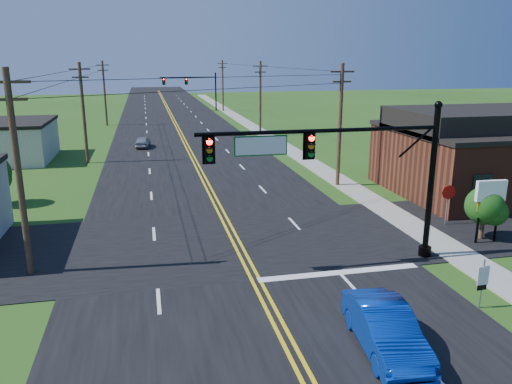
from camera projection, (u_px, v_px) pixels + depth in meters
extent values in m
plane|color=#234914|center=(301.00, 381.00, 14.91)|extent=(260.00, 260.00, 0.00)
cube|color=black|center=(180.00, 135.00, 62.04)|extent=(16.00, 220.00, 0.04)
cube|color=black|center=(232.00, 241.00, 26.22)|extent=(70.00, 10.00, 0.04)
cube|color=gray|center=(283.00, 145.00, 54.81)|extent=(2.00, 160.00, 0.08)
cylinder|color=black|center=(431.00, 185.00, 23.36)|extent=(0.28, 0.28, 7.20)
cylinder|color=black|center=(425.00, 251.00, 24.23)|extent=(0.60, 0.60, 0.50)
sphere|color=black|center=(438.00, 105.00, 22.40)|extent=(0.36, 0.36, 0.36)
cylinder|color=black|center=(322.00, 131.00, 21.51)|extent=(11.00, 0.18, 0.18)
cube|color=#05591B|center=(261.00, 146.00, 21.08)|extent=(2.30, 0.06, 0.85)
cylinder|color=black|center=(216.00, 90.00, 91.24)|extent=(0.28, 0.28, 7.20)
cylinder|color=black|center=(216.00, 109.00, 92.11)|extent=(0.60, 0.60, 0.50)
sphere|color=black|center=(215.00, 70.00, 90.28)|extent=(0.36, 0.36, 0.36)
cylinder|color=black|center=(188.00, 77.00, 89.57)|extent=(10.00, 0.18, 0.18)
cube|color=#05591B|center=(170.00, 81.00, 89.04)|extent=(2.30, 0.06, 0.85)
cube|color=#612A1B|center=(494.00, 162.00, 35.49)|extent=(14.00, 11.00, 4.40)
cube|color=black|center=(498.00, 129.00, 34.88)|extent=(14.20, 11.20, 0.30)
cylinder|color=#3C241B|center=(19.00, 176.00, 21.18)|extent=(0.28, 0.28, 9.00)
cube|color=#3C241B|center=(7.00, 82.00, 20.17)|extent=(1.80, 0.12, 0.12)
cube|color=#3C241B|center=(9.00, 99.00, 20.35)|extent=(1.40, 0.12, 0.12)
cylinder|color=#3C241B|center=(84.00, 114.00, 44.75)|extent=(0.28, 0.28, 9.00)
cube|color=#3C241B|center=(80.00, 69.00, 43.74)|extent=(1.80, 0.12, 0.12)
cube|color=#3C241B|center=(80.00, 77.00, 43.92)|extent=(1.40, 0.12, 0.12)
cylinder|color=#3C241B|center=(105.00, 94.00, 70.21)|extent=(0.28, 0.28, 9.00)
cube|color=#3C241B|center=(102.00, 65.00, 69.20)|extent=(1.80, 0.12, 0.12)
cube|color=#3C241B|center=(103.00, 70.00, 69.38)|extent=(1.40, 0.12, 0.12)
cylinder|color=#3C241B|center=(340.00, 126.00, 36.53)|extent=(0.28, 0.28, 9.00)
cube|color=#3C241B|center=(342.00, 72.00, 35.52)|extent=(1.80, 0.12, 0.12)
cube|color=#3C241B|center=(342.00, 82.00, 35.70)|extent=(1.40, 0.12, 0.12)
cylinder|color=#3C241B|center=(260.00, 99.00, 61.04)|extent=(0.28, 0.28, 9.00)
cube|color=#3C241B|center=(260.00, 66.00, 60.03)|extent=(1.80, 0.12, 0.12)
cube|color=#3C241B|center=(260.00, 72.00, 60.21)|extent=(1.40, 0.12, 0.12)
cylinder|color=#3C241B|center=(223.00, 86.00, 89.33)|extent=(0.28, 0.28, 9.00)
cube|color=#3C241B|center=(222.00, 64.00, 88.31)|extent=(1.80, 0.12, 0.12)
cube|color=#3C241B|center=(222.00, 68.00, 88.50)|extent=(1.40, 0.12, 0.12)
cylinder|color=#3C241B|center=(389.00, 160.00, 42.53)|extent=(0.24, 0.24, 1.85)
sphere|color=#164310|center=(390.00, 141.00, 42.09)|extent=(3.00, 3.00, 3.00)
cylinder|color=#3C241B|center=(482.00, 227.00, 26.41)|extent=(0.24, 0.24, 1.32)
sphere|color=#164310|center=(485.00, 206.00, 26.10)|extent=(2.00, 2.00, 2.00)
imported|color=#0730A2|center=(385.00, 330.00, 16.25)|extent=(2.06, 4.79, 1.53)
imported|color=#A6A6AB|center=(143.00, 142.00, 53.55)|extent=(1.84, 3.62, 1.18)
cylinder|color=slate|center=(482.00, 284.00, 19.01)|extent=(0.07, 0.07, 2.01)
cube|color=white|center=(484.00, 270.00, 18.83)|extent=(0.50, 0.06, 0.27)
cube|color=white|center=(483.00, 279.00, 18.92)|extent=(0.50, 0.06, 0.50)
cube|color=black|center=(482.00, 288.00, 19.02)|extent=(0.41, 0.06, 0.20)
cylinder|color=slate|center=(447.00, 206.00, 28.54)|extent=(0.08, 0.08, 2.24)
cylinder|color=#A80E09|center=(449.00, 192.00, 28.29)|extent=(0.85, 0.11, 0.85)
cylinder|color=black|center=(479.00, 213.00, 25.55)|extent=(0.13, 0.13, 3.26)
cylinder|color=black|center=(498.00, 212.00, 25.78)|extent=(0.13, 0.13, 3.26)
cube|color=white|center=(491.00, 191.00, 25.36)|extent=(1.64, 0.30, 1.09)
cube|color=#CC720C|center=(489.00, 206.00, 25.57)|extent=(1.46, 0.26, 0.45)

